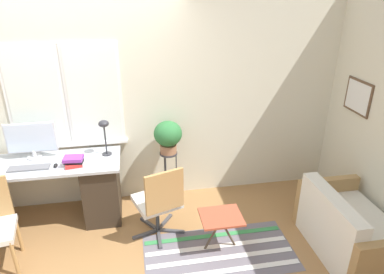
{
  "coord_description": "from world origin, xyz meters",
  "views": [
    {
      "loc": [
        0.64,
        -3.27,
        2.59
      ],
      "look_at": [
        1.24,
        0.16,
        1.04
      ],
      "focal_mm": 32.0,
      "sensor_mm": 36.0,
      "label": 1
    }
  ],
  "objects_px": {
    "keyboard": "(29,168)",
    "office_chair_swivel": "(159,201)",
    "monitor": "(31,140)",
    "mouse": "(56,165)",
    "potted_plant": "(168,135)",
    "book_stack": "(74,161)",
    "folding_stool": "(221,219)",
    "couch_loveseat": "(349,231)",
    "plant_stand": "(169,161)",
    "desk_lamp": "(104,129)"
  },
  "relations": [
    {
      "from": "monitor",
      "to": "couch_loveseat",
      "type": "height_order",
      "value": "monitor"
    },
    {
      "from": "mouse",
      "to": "office_chair_swivel",
      "type": "xyz_separation_m",
      "value": [
        1.08,
        -0.37,
        -0.34
      ]
    },
    {
      "from": "book_stack",
      "to": "monitor",
      "type": "bearing_deg",
      "value": 150.2
    },
    {
      "from": "mouse",
      "to": "potted_plant",
      "type": "bearing_deg",
      "value": 11.19
    },
    {
      "from": "book_stack",
      "to": "potted_plant",
      "type": "distance_m",
      "value": 1.1
    },
    {
      "from": "desk_lamp",
      "to": "plant_stand",
      "type": "relative_size",
      "value": 0.59
    },
    {
      "from": "monitor",
      "to": "folding_stool",
      "type": "xyz_separation_m",
      "value": [
        1.97,
        -0.95,
        -0.63
      ]
    },
    {
      "from": "desk_lamp",
      "to": "couch_loveseat",
      "type": "xyz_separation_m",
      "value": [
        2.46,
        -1.17,
        -0.85
      ]
    },
    {
      "from": "couch_loveseat",
      "to": "folding_stool",
      "type": "relative_size",
      "value": 2.68
    },
    {
      "from": "monitor",
      "to": "office_chair_swivel",
      "type": "bearing_deg",
      "value": -25.3
    },
    {
      "from": "book_stack",
      "to": "couch_loveseat",
      "type": "height_order",
      "value": "book_stack"
    },
    {
      "from": "book_stack",
      "to": "folding_stool",
      "type": "bearing_deg",
      "value": -24.54
    },
    {
      "from": "book_stack",
      "to": "couch_loveseat",
      "type": "xyz_separation_m",
      "value": [
        2.8,
        -0.96,
        -0.57
      ]
    },
    {
      "from": "keyboard",
      "to": "plant_stand",
      "type": "relative_size",
      "value": 0.59
    },
    {
      "from": "monitor",
      "to": "potted_plant",
      "type": "xyz_separation_m",
      "value": [
        1.54,
        -0.02,
        -0.06
      ]
    },
    {
      "from": "folding_stool",
      "to": "plant_stand",
      "type": "bearing_deg",
      "value": 114.93
    },
    {
      "from": "keyboard",
      "to": "office_chair_swivel",
      "type": "bearing_deg",
      "value": -15.6
    },
    {
      "from": "couch_loveseat",
      "to": "potted_plant",
      "type": "xyz_separation_m",
      "value": [
        -1.73,
        1.21,
        0.69
      ]
    },
    {
      "from": "monitor",
      "to": "potted_plant",
      "type": "bearing_deg",
      "value": -0.81
    },
    {
      "from": "folding_stool",
      "to": "desk_lamp",
      "type": "bearing_deg",
      "value": 142.29
    },
    {
      "from": "book_stack",
      "to": "potted_plant",
      "type": "height_order",
      "value": "potted_plant"
    },
    {
      "from": "plant_stand",
      "to": "couch_loveseat",
      "type": "bearing_deg",
      "value": -34.89
    },
    {
      "from": "plant_stand",
      "to": "monitor",
      "type": "bearing_deg",
      "value": 179.19
    },
    {
      "from": "plant_stand",
      "to": "potted_plant",
      "type": "bearing_deg",
      "value": -153.43
    },
    {
      "from": "mouse",
      "to": "couch_loveseat",
      "type": "distance_m",
      "value": 3.19
    },
    {
      "from": "office_chair_swivel",
      "to": "desk_lamp",
      "type": "bearing_deg",
      "value": -65.43
    },
    {
      "from": "desk_lamp",
      "to": "potted_plant",
      "type": "bearing_deg",
      "value": 2.96
    },
    {
      "from": "office_chair_swivel",
      "to": "folding_stool",
      "type": "height_order",
      "value": "office_chair_swivel"
    },
    {
      "from": "monitor",
      "to": "mouse",
      "type": "distance_m",
      "value": 0.44
    },
    {
      "from": "monitor",
      "to": "keyboard",
      "type": "height_order",
      "value": "monitor"
    },
    {
      "from": "monitor",
      "to": "couch_loveseat",
      "type": "xyz_separation_m",
      "value": [
        3.27,
        -1.23,
        -0.75
      ]
    },
    {
      "from": "keyboard",
      "to": "couch_loveseat",
      "type": "bearing_deg",
      "value": -16.49
    },
    {
      "from": "office_chair_swivel",
      "to": "potted_plant",
      "type": "distance_m",
      "value": 0.81
    },
    {
      "from": "plant_stand",
      "to": "potted_plant",
      "type": "height_order",
      "value": "potted_plant"
    },
    {
      "from": "book_stack",
      "to": "folding_stool",
      "type": "xyz_separation_m",
      "value": [
        1.5,
        -0.68,
        -0.45
      ]
    },
    {
      "from": "office_chair_swivel",
      "to": "plant_stand",
      "type": "relative_size",
      "value": 1.24
    },
    {
      "from": "desk_lamp",
      "to": "mouse",
      "type": "bearing_deg",
      "value": -158.4
    },
    {
      "from": "potted_plant",
      "to": "mouse",
      "type": "bearing_deg",
      "value": -168.81
    },
    {
      "from": "keyboard",
      "to": "book_stack",
      "type": "bearing_deg",
      "value": -0.67
    },
    {
      "from": "book_stack",
      "to": "potted_plant",
      "type": "bearing_deg",
      "value": 13.03
    },
    {
      "from": "monitor",
      "to": "office_chair_swivel",
      "type": "height_order",
      "value": "monitor"
    },
    {
      "from": "plant_stand",
      "to": "folding_stool",
      "type": "bearing_deg",
      "value": -65.07
    },
    {
      "from": "mouse",
      "to": "couch_loveseat",
      "type": "height_order",
      "value": "mouse"
    },
    {
      "from": "mouse",
      "to": "desk_lamp",
      "type": "bearing_deg",
      "value": 21.6
    },
    {
      "from": "couch_loveseat",
      "to": "folding_stool",
      "type": "distance_m",
      "value": 1.33
    },
    {
      "from": "book_stack",
      "to": "plant_stand",
      "type": "relative_size",
      "value": 0.3
    },
    {
      "from": "keyboard",
      "to": "potted_plant",
      "type": "height_order",
      "value": "potted_plant"
    },
    {
      "from": "keyboard",
      "to": "office_chair_swivel",
      "type": "relative_size",
      "value": 0.48
    },
    {
      "from": "monitor",
      "to": "keyboard",
      "type": "relative_size",
      "value": 1.26
    },
    {
      "from": "monitor",
      "to": "mouse",
      "type": "relative_size",
      "value": 7.37
    }
  ]
}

